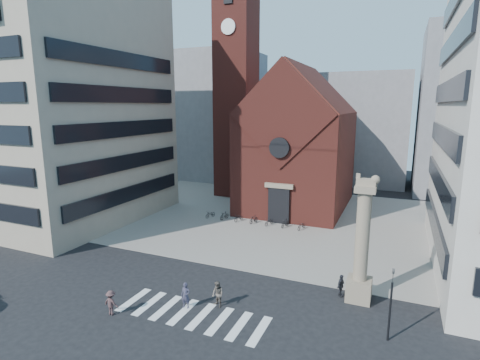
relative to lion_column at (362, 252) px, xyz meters
name	(u,v)px	position (x,y,z in m)	size (l,w,h in m)	color
ground	(207,291)	(-10.01, -3.00, -3.46)	(120.00, 120.00, 0.00)	black
piazza	(284,218)	(-10.01, 16.00, -3.43)	(46.00, 30.00, 0.05)	gray
zebra_crossing	(192,314)	(-9.46, -6.00, -3.45)	(10.20, 3.20, 0.01)	white
church	(299,145)	(-10.01, 22.04, 4.53)	(12.00, 16.65, 18.00)	maroon
campanile	(236,85)	(-20.01, 25.00, 12.28)	(5.50, 5.50, 31.20)	maroon
building_left	(59,105)	(-34.01, 7.00, 9.54)	(18.00, 20.00, 26.00)	tan
bg_block_left	(213,116)	(-30.01, 37.00, 7.54)	(16.00, 14.00, 22.00)	gray
bg_block_mid	(364,129)	(-4.01, 42.00, 5.54)	(14.00, 12.00, 18.00)	gray
bg_block_right	(480,112)	(11.99, 39.00, 8.54)	(16.00, 14.00, 24.00)	gray
lion_column	(362,252)	(0.00, 0.00, 0.00)	(1.63, 1.60, 8.68)	gray
traffic_light	(391,303)	(1.99, -4.00, -1.17)	(0.13, 0.16, 4.30)	black
pedestrian_0	(186,295)	(-10.22, -5.48, -2.60)	(0.63, 0.41, 1.72)	#353346
pedestrian_1	(218,294)	(-8.37, -4.55, -2.59)	(0.84, 0.65, 1.73)	#5C524A
pedestrian_2	(341,286)	(-1.20, 0.00, -2.67)	(0.92, 0.38, 1.57)	#26272D
pedestrian_3	(111,303)	(-14.08, -8.02, -2.66)	(1.04, 0.60, 1.60)	#493131
scooter_0	(210,214)	(-17.95, 12.72, -3.01)	(0.53, 1.51, 0.79)	black
scooter_1	(224,216)	(-16.14, 12.72, -2.97)	(0.41, 1.47, 0.88)	black
scooter_2	(239,218)	(-14.34, 12.72, -3.01)	(0.53, 1.51, 0.79)	black
scooter_3	(254,219)	(-12.53, 12.72, -2.97)	(0.41, 1.47, 0.88)	black
scooter_4	(269,222)	(-10.72, 12.72, -3.01)	(0.53, 1.51, 0.79)	black
scooter_5	(285,223)	(-8.91, 12.72, -2.97)	(0.41, 1.47, 0.88)	black
scooter_6	(302,226)	(-7.10, 12.72, -3.01)	(0.53, 1.51, 0.79)	black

